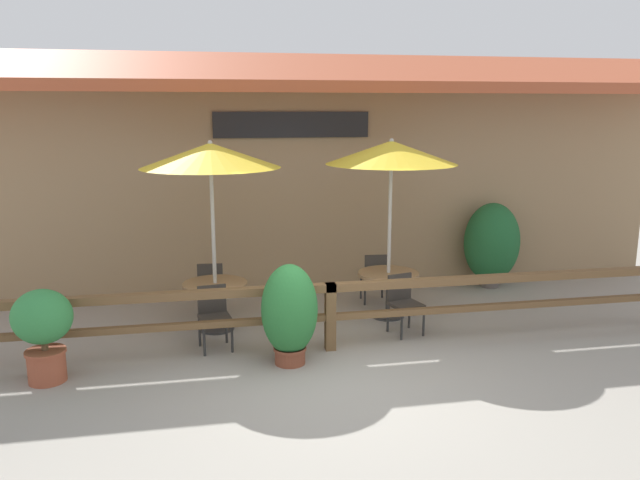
% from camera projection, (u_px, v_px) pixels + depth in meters
% --- Properties ---
extents(ground_plane, '(60.00, 60.00, 0.00)m').
position_uv_depth(ground_plane, '(348.00, 381.00, 7.64)').
color(ground_plane, gray).
extents(building_facade, '(14.28, 1.49, 4.23)m').
position_uv_depth(building_facade, '(296.00, 172.00, 11.13)').
color(building_facade, '#997A56').
rests_on(building_facade, ground).
extents(patio_railing, '(10.40, 0.14, 0.95)m').
position_uv_depth(patio_railing, '(330.00, 302.00, 8.51)').
color(patio_railing, brown).
rests_on(patio_railing, ground).
extents(patio_umbrella_near, '(2.02, 2.02, 2.83)m').
position_uv_depth(patio_umbrella_near, '(210.00, 156.00, 8.90)').
color(patio_umbrella_near, '#B7B2A8').
rests_on(patio_umbrella_near, ground).
extents(dining_table_near, '(0.97, 0.97, 0.73)m').
position_uv_depth(dining_table_near, '(215.00, 292.00, 9.32)').
color(dining_table_near, olive).
rests_on(dining_table_near, ground).
extents(chair_near_streetside, '(0.48, 0.48, 0.87)m').
position_uv_depth(chair_near_streetside, '(214.00, 314.00, 8.62)').
color(chair_near_streetside, '#332D28').
rests_on(chair_near_streetside, ground).
extents(chair_near_wallside, '(0.45, 0.45, 0.87)m').
position_uv_depth(chair_near_wallside, '(211.00, 285.00, 10.04)').
color(chair_near_wallside, '#332D28').
rests_on(chair_near_wallside, ground).
extents(patio_umbrella_middle, '(2.02, 2.02, 2.83)m').
position_uv_depth(patio_umbrella_middle, '(391.00, 153.00, 9.49)').
color(patio_umbrella_middle, '#B7B2A8').
rests_on(patio_umbrella_middle, ground).
extents(dining_table_middle, '(0.97, 0.97, 0.73)m').
position_uv_depth(dining_table_middle, '(388.00, 281.00, 9.91)').
color(dining_table_middle, olive).
rests_on(dining_table_middle, ground).
extents(chair_middle_streetside, '(0.51, 0.51, 0.87)m').
position_uv_depth(chair_middle_streetside, '(404.00, 301.00, 9.21)').
color(chair_middle_streetside, '#332D28').
rests_on(chair_middle_streetside, ground).
extents(chair_middle_wallside, '(0.45, 0.45, 0.87)m').
position_uv_depth(chair_middle_wallside, '(375.00, 275.00, 10.64)').
color(chair_middle_wallside, '#332D28').
rests_on(chair_middle_wallside, ground).
extents(potted_plant_entrance_palm, '(0.71, 0.64, 1.16)m').
position_uv_depth(potted_plant_entrance_palm, '(43.00, 328.00, 7.50)').
color(potted_plant_entrance_palm, '#9E4C33').
rests_on(potted_plant_entrance_palm, ground).
extents(potted_plant_corner_fern, '(0.73, 0.66, 1.34)m').
position_uv_depth(potted_plant_corner_fern, '(290.00, 313.00, 8.04)').
color(potted_plant_corner_fern, brown).
rests_on(potted_plant_corner_fern, ground).
extents(potted_plant_broad_leaf, '(1.03, 0.93, 1.59)m').
position_uv_depth(potted_plant_broad_leaf, '(492.00, 243.00, 11.53)').
color(potted_plant_broad_leaf, '#564C47').
rests_on(potted_plant_broad_leaf, ground).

